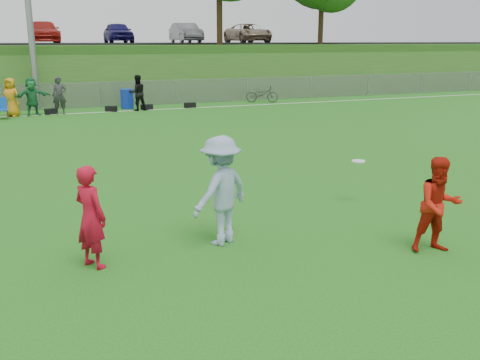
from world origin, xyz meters
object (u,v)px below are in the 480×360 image
frisbee (358,161)px  bicycle (262,94)px  player_red_left (91,217)px  recycling_bin (127,99)px  player_blue (221,191)px  player_red_center (439,205)px

frisbee → bicycle: (5.75, 17.75, -0.44)m
player_red_left → recycling_bin: player_red_left is taller
player_red_left → recycling_bin: bearing=-45.5°
player_red_left → player_blue: (2.11, 0.20, 0.13)m
player_red_center → frisbee: 2.74m
player_blue → recycling_bin: player_blue is taller
frisbee → recycling_bin: (-1.57, 17.75, -0.41)m
frisbee → recycling_bin: 17.83m
player_blue → frisbee: (3.40, 1.10, -0.02)m
player_red_center → bicycle: size_ratio=0.90×
player_red_center → player_blue: size_ratio=0.85×
frisbee → bicycle: 18.67m
bicycle → player_red_center: bearing=-174.7°
player_red_left → bicycle: bearing=-64.4°
frisbee → player_red_center: bearing=-96.8°
player_red_left → recycling_bin: size_ratio=1.63×
player_red_left → recycling_bin: 19.45m
player_red_center → recycling_bin: 20.51m
player_red_left → frisbee: size_ratio=5.73×
player_blue → frisbee: player_blue is taller
player_blue → recycling_bin: bearing=-124.2°
player_red_center → frisbee: (0.32, 2.72, 0.12)m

